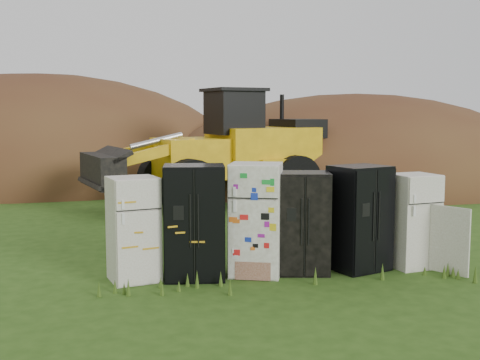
{
  "coord_description": "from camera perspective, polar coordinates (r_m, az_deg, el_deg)",
  "views": [
    {
      "loc": [
        -2.52,
        -9.84,
        2.78
      ],
      "look_at": [
        -0.35,
        2.0,
        1.4
      ],
      "focal_mm": 45.0,
      "sensor_mm": 36.0,
      "label": 1
    }
  ],
  "objects": [
    {
      "name": "dirt_mound_left",
      "position": [
        25.6,
        -18.3,
        -0.02
      ],
      "size": [
        16.88,
        12.66,
        8.55
      ],
      "primitive_type": "ellipsoid",
      "color": "#4B2718",
      "rests_on": "ground"
    },
    {
      "name": "fridge_black_side",
      "position": [
        10.03,
        -4.34,
        -3.99
      ],
      "size": [
        1.07,
        0.89,
        1.9
      ],
      "primitive_type": null,
      "rotation": [
        0.0,
        0.0,
        -0.11
      ],
      "color": "black",
      "rests_on": "ground"
    },
    {
      "name": "wheel_loader",
      "position": [
        17.56,
        -3.13,
        3.09
      ],
      "size": [
        7.65,
        4.75,
        3.45
      ],
      "primitive_type": null,
      "rotation": [
        0.0,
        0.0,
        0.28
      ],
      "color": "yellow",
      "rests_on": "ground"
    },
    {
      "name": "fridge_black_right",
      "position": [
        10.74,
        11.23,
        -3.55
      ],
      "size": [
        1.13,
        1.04,
        1.84
      ],
      "primitive_type": null,
      "rotation": [
        0.0,
        0.0,
        0.36
      ],
      "color": "black",
      "rests_on": "ground"
    },
    {
      "name": "fridge_dark_mid",
      "position": [
        10.41,
        5.98,
        -4.04
      ],
      "size": [
        1.02,
        0.89,
        1.74
      ],
      "primitive_type": null,
      "rotation": [
        0.0,
        0.0,
        -0.19
      ],
      "color": "black",
      "rests_on": "ground"
    },
    {
      "name": "fridge_leftmost",
      "position": [
        10.03,
        -10.07,
        -4.6
      ],
      "size": [
        0.92,
        0.89,
        1.71
      ],
      "primitive_type": null,
      "rotation": [
        0.0,
        0.0,
        0.26
      ],
      "color": "white",
      "rests_on": "ground"
    },
    {
      "name": "fridge_open_door",
      "position": [
        11.17,
        16.04,
        -3.73
      ],
      "size": [
        0.88,
        0.83,
        1.67
      ],
      "primitive_type": null,
      "rotation": [
        0.0,
        0.0,
        0.19
      ],
      "color": "white",
      "rests_on": "ground"
    },
    {
      "name": "dirt_mound_back",
      "position": [
        28.07,
        -3.93,
        0.85
      ],
      "size": [
        15.92,
        10.62,
        4.85
      ],
      "primitive_type": "ellipsoid",
      "color": "#4B2718",
      "rests_on": "ground"
    },
    {
      "name": "dirt_mound_right",
      "position": [
        23.65,
        10.79,
        -0.32
      ],
      "size": [
        15.66,
        11.48,
        6.89
      ],
      "primitive_type": "ellipsoid",
      "color": "#4B2718",
      "rests_on": "ground"
    },
    {
      "name": "ground",
      "position": [
        10.53,
        3.88,
        -8.77
      ],
      "size": [
        120.0,
        120.0,
        0.0
      ],
      "primitive_type": "plane",
      "color": "#284913",
      "rests_on": "ground"
    },
    {
      "name": "fridge_sticker",
      "position": [
        10.22,
        1.51,
        -3.74
      ],
      "size": [
        1.06,
        1.01,
        1.91
      ],
      "primitive_type": null,
      "rotation": [
        0.0,
        0.0,
        -0.32
      ],
      "color": "white",
      "rests_on": "ground"
    }
  ]
}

